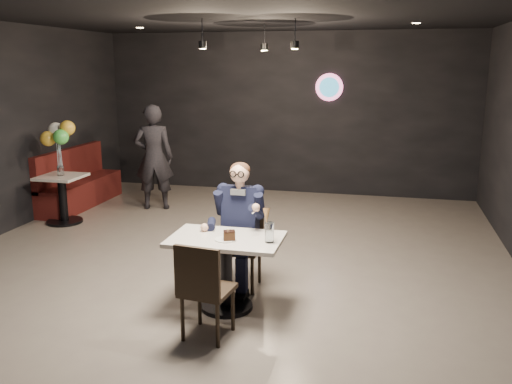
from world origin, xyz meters
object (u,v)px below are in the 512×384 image
(booth_bench, at_px, (80,178))
(side_table, at_px, (63,198))
(chair_far, at_px, (241,247))
(main_table, at_px, (226,273))
(balloon_vase, at_px, (61,171))
(passerby, at_px, (154,157))
(chair_near, at_px, (208,288))
(seated_man, at_px, (241,225))
(sundae_glass, at_px, (269,232))

(booth_bench, distance_m, side_table, 1.05)
(chair_far, xyz_separation_m, side_table, (-3.33, 1.78, -0.07))
(main_table, xyz_separation_m, balloon_vase, (-3.33, 2.33, 0.45))
(booth_bench, distance_m, passerby, 1.39)
(chair_near, bearing_deg, passerby, 126.43)
(seated_man, bearing_deg, main_table, -90.00)
(chair_far, relative_size, booth_bench, 0.46)
(main_table, relative_size, balloon_vase, 7.39)
(chair_far, xyz_separation_m, passerby, (-2.30, 2.93, 0.43))
(sundae_glass, xyz_separation_m, balloon_vase, (-3.77, 2.38, -0.02))
(sundae_glass, height_order, booth_bench, booth_bench)
(sundae_glass, xyz_separation_m, booth_bench, (-4.07, 3.38, -0.35))
(side_table, distance_m, balloon_vase, 0.43)
(chair_near, xyz_separation_m, booth_bench, (-3.63, 3.91, 0.04))
(sundae_glass, bearing_deg, booth_bench, 140.34)
(main_table, bearing_deg, seated_man, 90.00)
(main_table, bearing_deg, passerby, 123.50)
(seated_man, relative_size, sundae_glass, 7.40)
(balloon_vase, bearing_deg, chair_near, -41.20)
(chair_near, xyz_separation_m, side_table, (-3.33, 2.91, -0.07))
(side_table, bearing_deg, chair_far, -28.13)
(seated_man, distance_m, sundae_glass, 0.76)
(chair_near, bearing_deg, sundae_glass, 57.12)
(chair_far, bearing_deg, chair_near, -90.00)
(balloon_vase, bearing_deg, chair_far, -28.13)
(seated_man, height_order, passerby, passerby)
(main_table, height_order, chair_near, chair_near)
(sundae_glass, bearing_deg, chair_near, -129.77)
(chair_near, relative_size, seated_man, 0.64)
(chair_near, relative_size, sundae_glass, 4.73)
(seated_man, xyz_separation_m, balloon_vase, (-3.33, 1.78, 0.10))
(chair_far, bearing_deg, sundae_glass, -53.31)
(side_table, bearing_deg, sundae_glass, -32.21)
(seated_man, bearing_deg, side_table, 151.87)
(sundae_glass, height_order, balloon_vase, sundae_glass)
(sundae_glass, xyz_separation_m, passerby, (-2.75, 3.52, 0.04))
(side_table, bearing_deg, balloon_vase, 0.00)
(main_table, bearing_deg, chair_far, 90.00)
(main_table, bearing_deg, sundae_glass, -6.22)
(main_table, height_order, seated_man, seated_man)
(seated_man, height_order, side_table, seated_man)
(side_table, height_order, passerby, passerby)
(chair_far, relative_size, sundae_glass, 4.73)
(seated_man, bearing_deg, chair_near, -90.00)
(main_table, xyz_separation_m, seated_man, (-0.00, 0.55, 0.34))
(side_table, bearing_deg, chair_near, -41.20)
(main_table, distance_m, chair_near, 0.59)
(seated_man, bearing_deg, sundae_glass, -53.31)
(chair_far, relative_size, balloon_vase, 6.18)
(chair_near, bearing_deg, booth_bench, 139.72)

